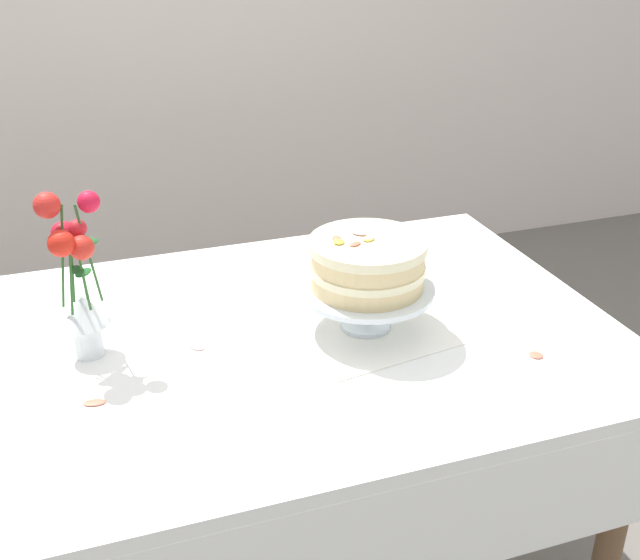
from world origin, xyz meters
name	(u,v)px	position (x,y,z in m)	size (l,w,h in m)	color
dining_table	(294,373)	(0.00, -0.02, 0.65)	(1.40, 1.00, 0.74)	white
linen_napkin	(366,327)	(0.16, -0.03, 0.74)	(0.32, 0.32, 0.00)	white
cake_stand	(367,294)	(0.16, -0.03, 0.82)	(0.29, 0.29, 0.10)	silver
layer_cake	(368,263)	(0.16, -0.03, 0.89)	(0.25, 0.25, 0.11)	beige
flower_vase	(78,283)	(-0.42, 0.05, 0.90)	(0.12, 0.11, 0.35)	silver
loose_petal_0	(94,402)	(-0.42, -0.13, 0.74)	(0.04, 0.02, 0.00)	#E56B51
loose_petal_1	(536,355)	(0.45, -0.26, 0.74)	(0.03, 0.03, 0.00)	#E56B51
loose_petal_2	(197,346)	(-0.20, 0.01, 0.74)	(0.04, 0.03, 0.00)	pink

